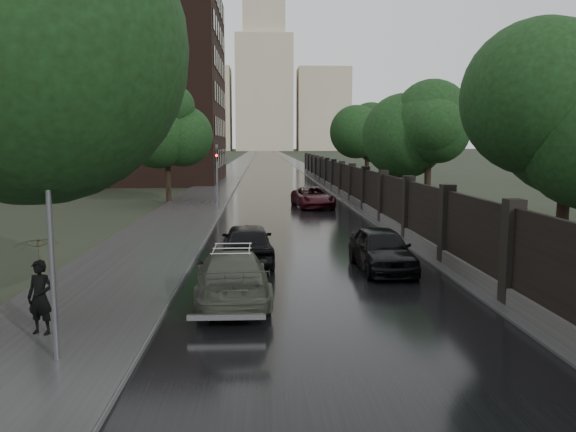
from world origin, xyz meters
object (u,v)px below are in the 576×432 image
Objects in this scene: tree_left_far at (167,126)px; car_right_near at (381,249)px; car_right_far at (313,197)px; tree_right_a at (569,113)px; tree_right_b at (429,127)px; hatchback_left at (247,243)px; pedestrian_umbrella at (38,257)px; lamp_post at (50,223)px; traffic_light at (217,172)px; tree_right_c at (367,133)px; volga_sedan at (232,276)px.

tree_left_far is 23.71m from car_right_near.
car_right_near is at bearing -94.67° from car_right_far.
tree_right_a is 1.00× the size of tree_right_b.
tree_right_a reaches higher than hatchback_left.
hatchback_left is 8.42m from pedestrian_umbrella.
tree_left_far is at bearing -77.01° from hatchback_left.
tree_right_a is 14.62m from lamp_post.
traffic_light is (-11.80, 16.99, -2.55)m from tree_right_a.
tree_right_b is 12.44m from traffic_light.
pedestrian_umbrella is (-13.71, -19.08, -3.18)m from tree_right_b.
tree_left_far reaches higher than car_right_far.
car_right_far is at bearing 74.56° from lamp_post.
lamp_post is at bearing -108.52° from tree_right_c.
tree_right_b is 2.90× the size of pedestrian_umbrella.
tree_right_b reaches higher than traffic_light.
tree_right_a reaches higher than traffic_light.
tree_left_far is at bearing -81.24° from volga_sedan.
tree_right_c is 1.37× the size of lamp_post.
tree_right_a is 1.53× the size of volga_sedan.
pedestrian_umbrella is (-13.71, -37.08, -3.18)m from tree_right_c.
lamp_post reaches higher than car_right_far.
tree_right_a reaches higher than car_right_near.
lamp_post reaches higher than traffic_light.
car_right_far is at bearing 86.22° from pedestrian_umbrella.
tree_right_a is at bearing -13.72° from car_right_near.
pedestrian_umbrella reaches higher than car_right_near.
traffic_light is 6.42m from car_right_far.
hatchback_left is (5.86, -19.79, -4.53)m from tree_left_far.
tree_left_far is 1.45× the size of lamp_post.
traffic_light is (-11.80, 2.99, -2.55)m from tree_right_b.
tree_right_a is 1.37× the size of lamp_post.
tree_right_b is at bearing -27.30° from tree_left_far.
lamp_post is 23.52m from traffic_light.
hatchback_left is at bearing 167.06° from tree_right_a.
tree_right_a is at bearing 163.56° from hatchback_left.
pedestrian_umbrella is (-8.40, -6.17, 1.08)m from car_right_near.
hatchback_left is at bearing -73.51° from tree_left_far.
traffic_light is 0.87× the size of volga_sedan.
car_right_far is at bearing 140.59° from tree_right_b.
tree_left_far is at bearing 125.17° from tree_right_a.
tree_right_c reaches higher than lamp_post.
volga_sedan is (-9.92, -34.24, -4.28)m from tree_right_c.
hatchback_left reaches higher than car_right_far.
car_right_near is 0.85× the size of car_right_far.
hatchback_left is at bearing 75.16° from pedestrian_umbrella.
tree_right_c is at bearing -111.44° from hatchback_left.
traffic_light is at bearing -88.62° from volga_sedan.
car_right_far is at bearing -106.18° from hatchback_left.
pedestrian_umbrella is at bearing -125.69° from tree_right_b.
hatchback_left is (-9.64, -11.79, -4.23)m from tree_right_b.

